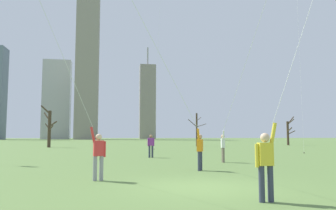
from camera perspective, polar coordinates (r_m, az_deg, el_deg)
name	(u,v)px	position (r m, az deg, el deg)	size (l,w,h in m)	color
ground_plane	(201,187)	(10.40, 5.70, -13.86)	(400.00, 400.00, 0.00)	#5B7A3D
kite_flyer_midfield_left_yellow	(167,83)	(12.79, -0.20, 3.84)	(7.68, 8.10, 11.28)	#33384C
kite_flyer_foreground_right_green	(294,69)	(9.05, 20.84, 5.77)	(5.45, 1.18, 12.81)	#33384C
kite_flyer_foreground_left_red	(64,69)	(11.60, -17.46, 5.84)	(8.57, 4.68, 20.35)	gray
kite_flyer_midfield_right_blue	(249,67)	(16.60, 13.64, 6.28)	(0.71, 15.99, 16.82)	#726656
bystander_far_off_by_trees	(151,145)	(23.88, -2.94, -6.83)	(0.50, 0.27, 1.62)	#33384C
bare_tree_far_right_edge	(197,129)	(49.44, 4.94, -4.07)	(2.65, 1.86, 4.89)	#423326
bare_tree_center	(49,127)	(46.98, -19.68, -3.56)	(2.35, 2.36, 5.59)	#423326
bare_tree_leftmost	(288,131)	(57.54, 19.95, -4.29)	(1.95, 2.50, 4.74)	#423326
skyline_mid_tower_left	(147,102)	(162.23, -3.55, 0.60)	(7.67, 5.84, 45.04)	gray
skyline_tall_tower	(57,100)	(154.17, -18.53, 0.89)	(11.76, 5.96, 34.73)	#B2B2B7
skyline_squat_block	(87,66)	(142.84, -13.63, 6.54)	(9.06, 9.77, 60.83)	gray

